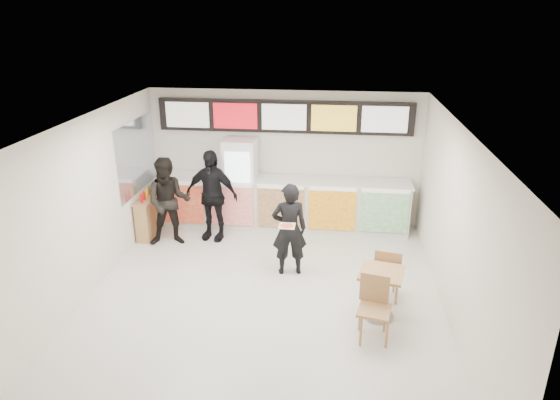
% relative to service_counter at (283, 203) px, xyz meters
% --- Properties ---
extents(floor, '(7.00, 7.00, 0.00)m').
position_rel_service_counter_xyz_m(floor, '(-0.00, -3.09, -0.57)').
color(floor, beige).
rests_on(floor, ground).
extents(ceiling, '(7.00, 7.00, 0.00)m').
position_rel_service_counter_xyz_m(ceiling, '(-0.00, -3.09, 2.43)').
color(ceiling, white).
rests_on(ceiling, wall_back).
extents(wall_back, '(6.00, 0.00, 6.00)m').
position_rel_service_counter_xyz_m(wall_back, '(-0.00, 0.41, 0.93)').
color(wall_back, silver).
rests_on(wall_back, floor).
extents(wall_left, '(0.00, 7.00, 7.00)m').
position_rel_service_counter_xyz_m(wall_left, '(-3.00, -3.09, 0.93)').
color(wall_left, silver).
rests_on(wall_left, floor).
extents(wall_right, '(0.00, 7.00, 7.00)m').
position_rel_service_counter_xyz_m(wall_right, '(3.00, -3.09, 0.93)').
color(wall_right, silver).
rests_on(wall_right, floor).
extents(service_counter, '(5.56, 0.77, 1.14)m').
position_rel_service_counter_xyz_m(service_counter, '(0.00, 0.00, 0.00)').
color(service_counter, silver).
rests_on(service_counter, floor).
extents(menu_board, '(5.50, 0.14, 0.70)m').
position_rel_service_counter_xyz_m(menu_board, '(0.00, 0.32, 1.88)').
color(menu_board, black).
rests_on(menu_board, wall_back).
extents(drinks_fridge, '(0.70, 0.67, 2.00)m').
position_rel_service_counter_xyz_m(drinks_fridge, '(-0.93, 0.02, 0.43)').
color(drinks_fridge, white).
rests_on(drinks_fridge, floor).
extents(mirror_panel, '(0.01, 2.00, 1.50)m').
position_rel_service_counter_xyz_m(mirror_panel, '(-2.99, -0.64, 1.18)').
color(mirror_panel, '#B2B7BF').
rests_on(mirror_panel, wall_left).
extents(customer_main, '(0.71, 0.54, 1.76)m').
position_rel_service_counter_xyz_m(customer_main, '(0.35, -2.04, 0.31)').
color(customer_main, black).
rests_on(customer_main, floor).
extents(customer_left, '(1.04, 0.89, 1.87)m').
position_rel_service_counter_xyz_m(customer_left, '(-2.21, -1.11, 0.36)').
color(customer_left, black).
rests_on(customer_left, floor).
extents(customer_mid, '(1.21, 0.67, 1.95)m').
position_rel_service_counter_xyz_m(customer_mid, '(-1.42, -0.73, 0.40)').
color(customer_mid, black).
rests_on(customer_mid, floor).
extents(pizza_slice, '(0.36, 0.36, 0.02)m').
position_rel_service_counter_xyz_m(pizza_slice, '(0.35, -2.49, 0.58)').
color(pizza_slice, beige).
rests_on(pizza_slice, customer_main).
extents(cafe_table, '(0.81, 1.73, 0.98)m').
position_rel_service_counter_xyz_m(cafe_table, '(1.91, -3.31, -0.00)').
color(cafe_table, tan).
rests_on(cafe_table, floor).
extents(condiment_ledge, '(0.31, 0.77, 1.03)m').
position_rel_service_counter_xyz_m(condiment_ledge, '(-2.82, -0.83, -0.13)').
color(condiment_ledge, tan).
rests_on(condiment_ledge, floor).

